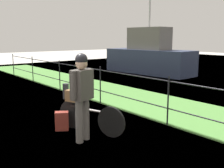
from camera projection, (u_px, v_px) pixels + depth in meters
ground_plane at (45, 133)px, 5.55m from camera, size 60.00×60.00×0.00m
grass_strip at (159, 105)px, 7.75m from camera, size 27.00×2.40×0.03m
iron_fence at (129, 88)px, 6.90m from camera, size 18.04×0.04×1.12m
bicycle_main at (90, 117)px, 5.53m from camera, size 1.57×0.60×0.62m
wooden_crate at (75, 96)px, 5.65m from camera, size 0.43×0.36×0.24m
terrier_dog at (76, 87)px, 5.61m from camera, size 0.32×0.23×0.18m
cyclist_person at (82, 90)px, 4.95m from camera, size 0.38×0.51×1.68m
backpack_on_paving at (62, 121)px, 5.68m from camera, size 0.30×0.33×0.40m
mooring_bollard at (66, 91)px, 8.59m from camera, size 0.20×0.20×0.50m
moored_boat_near at (149, 56)px, 14.60m from camera, size 5.24×1.97×4.09m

